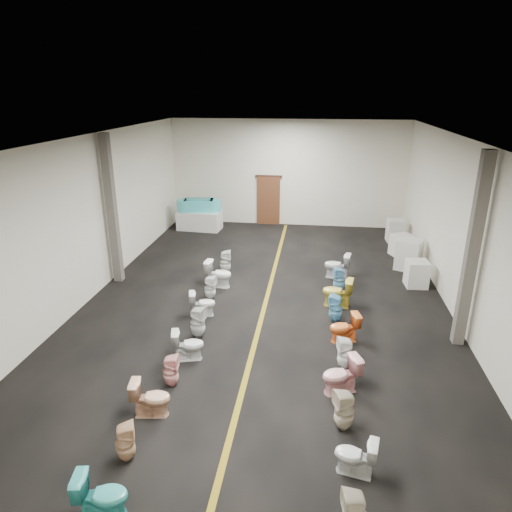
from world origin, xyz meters
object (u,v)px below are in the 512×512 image
object	(u,v)px
toilet_right_1	(355,456)
toilet_right_7	(337,292)
display_table	(200,220)
toilet_right_5	(344,328)
appliance_crate_a	(417,274)
toilet_right_9	(337,266)
appliance_crate_b	(409,254)
toilet_right_4	(345,353)
bathtub	(199,205)
toilet_left_9	(225,262)
toilet_right_2	(344,410)
appliance_crate_d	(395,231)
toilet_right_6	(336,308)
toilet_left_2	(151,398)
toilet_right_3	(341,375)
toilet_right_8	(339,280)
toilet_left_4	(188,345)
toilet_left_7	(210,288)
toilet_left_5	(198,322)
toilet_left_6	(202,304)
toilet_left_3	(171,371)
toilet_left_8	(219,274)
appliance_crate_c	(402,245)
toilet_left_1	(125,442)
toilet_left_0	(102,496)

from	to	relation	value
toilet_right_1	toilet_right_7	distance (m)	5.89
display_table	toilet_right_5	xyz separation A→B (m)	(5.70, -8.54, -0.04)
appliance_crate_a	toilet_right_9	bearing A→B (deg)	172.23
toilet_right_7	toilet_right_1	bearing A→B (deg)	10.63
appliance_crate_b	toilet_right_4	bearing A→B (deg)	-110.95
bathtub	toilet_right_1	bearing A→B (deg)	-73.85
toilet_left_9	toilet_right_2	distance (m)	7.69
appliance_crate_d	toilet_right_6	size ratio (longest dim) A/B	1.18
toilet_left_2	toilet_right_3	bearing A→B (deg)	-79.99
appliance_crate_b	toilet_right_8	size ratio (longest dim) A/B	1.33
toilet_left_4	toilet_left_7	distance (m)	3.08
toilet_left_4	toilet_left_7	xyz separation A→B (m)	(-0.22, 3.07, 0.00)
toilet_left_4	toilet_right_8	size ratio (longest dim) A/B	0.93
toilet_left_5	toilet_left_6	size ratio (longest dim) A/B	1.16
toilet_left_3	toilet_right_5	size ratio (longest dim) A/B	0.97
toilet_right_7	toilet_left_8	bearing A→B (deg)	-94.35
toilet_right_2	toilet_right_4	xyz separation A→B (m)	(0.10, 1.90, -0.03)
bathtub	appliance_crate_c	xyz separation A→B (m)	(8.01, -2.22, -0.68)
toilet_left_4	toilet_right_9	world-z (taller)	toilet_right_9
toilet_right_5	toilet_right_6	bearing A→B (deg)	174.98
bathtub	toilet_left_1	bearing A→B (deg)	-89.08
bathtub	toilet_left_1	xyz separation A→B (m)	(2.05, -12.77, -0.72)
toilet_left_4	toilet_left_9	world-z (taller)	toilet_left_9
toilet_left_8	appliance_crate_a	bearing A→B (deg)	-75.78
toilet_right_7	toilet_right_8	xyz separation A→B (m)	(0.09, 0.99, -0.03)
appliance_crate_c	toilet_right_6	bearing A→B (deg)	-115.00
toilet_left_6	toilet_left_5	bearing A→B (deg)	172.91
toilet_left_4	toilet_left_3	bearing A→B (deg)	160.49
toilet_left_9	toilet_right_8	bearing A→B (deg)	-112.17
toilet_left_5	toilet_right_9	world-z (taller)	toilet_right_9
toilet_left_6	toilet_right_4	size ratio (longest dim) A/B	0.94
toilet_left_1	toilet_right_9	bearing A→B (deg)	-47.01
toilet_left_6	toilet_right_9	world-z (taller)	toilet_right_9
toilet_left_7	toilet_right_3	world-z (taller)	toilet_right_3
toilet_left_2	toilet_left_7	world-z (taller)	toilet_left_2
toilet_left_7	toilet_left_9	xyz separation A→B (m)	(0.04, 1.99, 0.03)
toilet_left_6	toilet_right_6	distance (m)	3.47
bathtub	toilet_left_6	distance (m)	8.01
toilet_left_2	appliance_crate_d	bearing A→B (deg)	-36.47
toilet_right_2	toilet_right_4	world-z (taller)	toilet_right_2
toilet_left_3	toilet_right_5	xyz separation A→B (m)	(3.53, 2.23, 0.01)
toilet_left_0	toilet_right_7	distance (m)	7.92
appliance_crate_b	toilet_right_1	world-z (taller)	appliance_crate_b
appliance_crate_d	toilet_right_6	distance (m)	7.41
toilet_left_3	toilet_right_2	world-z (taller)	toilet_right_2
toilet_left_1	toilet_right_5	world-z (taller)	toilet_right_5
toilet_right_1	toilet_right_9	world-z (taller)	toilet_right_9
toilet_left_1	toilet_right_2	size ratio (longest dim) A/B	0.88
toilet_right_7	toilet_left_6	bearing A→B (deg)	-63.94
toilet_right_3	toilet_right_9	world-z (taller)	toilet_right_9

